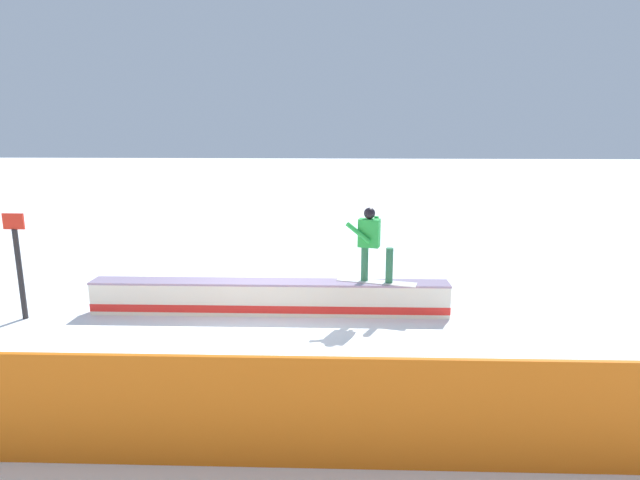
# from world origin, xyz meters

# --- Properties ---
(ground_plane) EXTENTS (120.00, 120.00, 0.00)m
(ground_plane) POSITION_xyz_m (0.00, 0.00, 0.00)
(ground_plane) COLOR white
(grind_box) EXTENTS (7.04, 0.62, 0.67)m
(grind_box) POSITION_xyz_m (0.00, 0.00, 0.30)
(grind_box) COLOR white
(grind_box) RESTS_ON ground_plane
(snowboarder) EXTENTS (1.57, 0.66, 1.46)m
(snowboarder) POSITION_xyz_m (-1.99, -0.07, 1.46)
(snowboarder) COLOR silver
(snowboarder) RESTS_ON grind_box
(safety_fence) EXTENTS (11.42, 0.28, 1.27)m
(safety_fence) POSITION_xyz_m (0.00, 4.69, 0.64)
(safety_fence) COLOR orange
(safety_fence) RESTS_ON ground_plane
(trail_marker) EXTENTS (0.40, 0.10, 2.06)m
(trail_marker) POSITION_xyz_m (4.69, 0.50, 1.10)
(trail_marker) COLOR #262628
(trail_marker) RESTS_ON ground_plane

